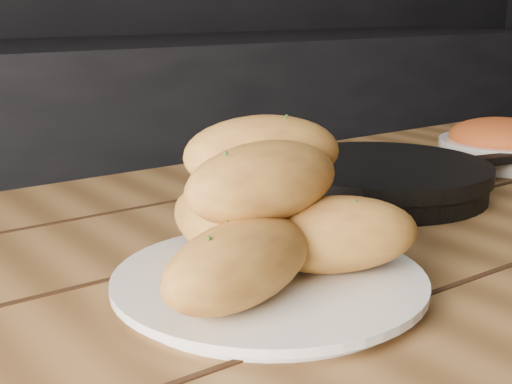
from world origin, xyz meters
name	(u,v)px	position (x,y,z in m)	size (l,w,h in m)	color
counter	(159,199)	(0.00, 1.70, 0.45)	(2.80, 0.60, 0.90)	black
table	(402,325)	(-0.38, 0.43, 0.66)	(1.54, 0.97, 0.75)	olive
plate	(269,284)	(-0.58, 0.41, 0.76)	(0.28, 0.28, 0.02)	white
bread_rolls	(266,211)	(-0.58, 0.42, 0.83)	(0.28, 0.23, 0.14)	gold
skillet	(382,178)	(-0.25, 0.59, 0.77)	(0.42, 0.29, 0.05)	black
bowl	(501,144)	(0.03, 0.61, 0.78)	(0.19, 0.19, 0.07)	white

